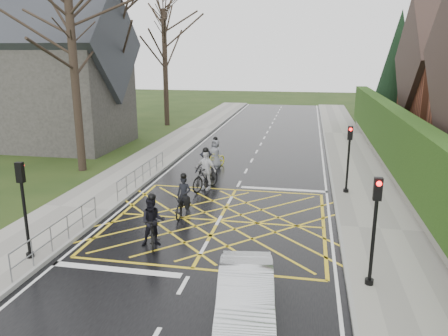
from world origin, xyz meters
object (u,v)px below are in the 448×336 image
(cyclist_mid, at_px, (206,170))
(cyclist_lead, at_px, (215,157))
(cyclist_rear, at_px, (184,202))
(car, at_px, (246,295))
(cyclist_back, at_px, (153,226))
(cyclist_front, at_px, (206,174))

(cyclist_mid, relative_size, cyclist_lead, 1.02)
(cyclist_rear, xyz_separation_m, car, (3.45, -6.57, 0.07))
(cyclist_rear, bearing_deg, cyclist_mid, 92.90)
(cyclist_rear, relative_size, cyclist_back, 0.94)
(cyclist_rear, height_order, cyclist_lead, cyclist_lead)
(cyclist_mid, bearing_deg, cyclist_lead, 82.33)
(cyclist_rear, distance_m, cyclist_lead, 7.52)
(cyclist_back, relative_size, cyclist_front, 0.90)
(cyclist_back, bearing_deg, cyclist_front, 66.73)
(cyclist_rear, xyz_separation_m, cyclist_lead, (-0.30, 7.51, 0.06))
(cyclist_lead, bearing_deg, cyclist_mid, -63.47)
(cyclist_mid, distance_m, car, 11.56)
(cyclist_rear, relative_size, cyclist_front, 0.85)
(cyclist_back, distance_m, cyclist_front, 6.46)
(cyclist_mid, relative_size, car, 0.52)
(cyclist_lead, bearing_deg, car, -51.89)
(cyclist_front, bearing_deg, cyclist_back, -70.67)
(cyclist_front, relative_size, cyclist_lead, 1.08)
(cyclist_back, bearing_deg, cyclist_lead, 69.95)
(cyclist_front, bearing_deg, cyclist_mid, 124.56)
(car, bearing_deg, cyclist_rear, 110.35)
(car, bearing_deg, cyclist_back, 128.43)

